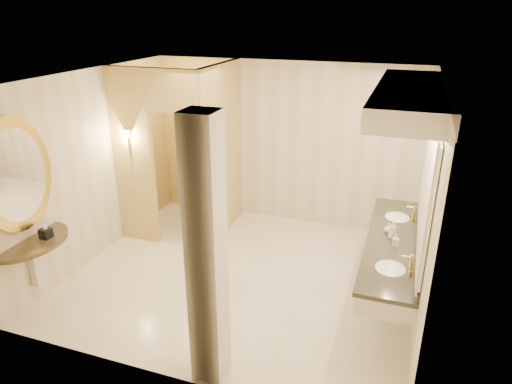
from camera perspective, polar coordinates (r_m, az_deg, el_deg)
floor at (r=6.46m, az=-1.75°, el=-10.32°), size 4.50×4.50×0.00m
ceiling at (r=5.51m, az=-2.09°, el=14.12°), size 4.50×4.50×0.00m
wall_back at (r=7.65m, az=3.46°, el=6.04°), size 4.50×0.02×2.70m
wall_front at (r=4.23m, az=-11.71°, el=-8.43°), size 4.50×0.02×2.70m
wall_left at (r=6.94m, az=-19.57°, el=3.06°), size 0.02×4.00×2.70m
wall_right at (r=5.52m, az=20.51°, el=-1.92°), size 0.02×4.00×2.70m
toilet_closet at (r=7.11m, az=-7.56°, el=4.91°), size 1.50×1.55×2.70m
wall_sconce at (r=6.97m, az=-15.70°, el=6.90°), size 0.14×0.14×0.42m
vanity at (r=5.45m, az=18.08°, el=1.28°), size 0.75×2.70×2.09m
console_shelf at (r=5.96m, az=-27.41°, el=-1.31°), size 1.05×1.05×1.97m
pillar at (r=4.23m, az=-6.21°, el=-8.04°), size 0.31×0.31×2.70m
tissue_box at (r=6.08m, az=-24.79°, el=-4.69°), size 0.13×0.13×0.12m
toilet at (r=8.19m, az=-5.94°, el=-0.26°), size 0.44×0.73×0.73m
soap_bottle_a at (r=5.57m, az=17.07°, el=-5.81°), size 0.07×0.07×0.15m
soap_bottle_b at (r=5.86m, az=16.22°, el=-4.36°), size 0.12×0.12×0.13m
soap_bottle_c at (r=5.72m, az=16.69°, el=-4.55°), size 0.09×0.09×0.22m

